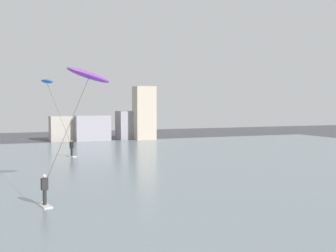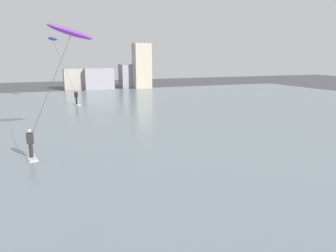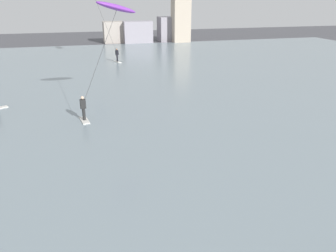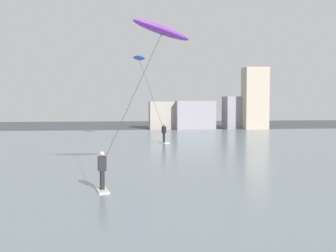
% 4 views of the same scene
% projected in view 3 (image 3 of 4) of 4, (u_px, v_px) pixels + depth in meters
% --- Properties ---
extents(water_bay, '(84.00, 52.00, 0.10)m').
position_uv_depth(water_bay, '(123.00, 80.00, 32.03)').
color(water_bay, gray).
rests_on(water_bay, ground).
extents(far_shore_buildings, '(14.76, 5.38, 7.92)m').
position_uv_depth(far_shore_buildings, '(154.00, 28.00, 58.26)').
color(far_shore_buildings, '#A89E93').
rests_on(far_shore_buildings, ground).
extents(kitesurfer_purple, '(4.47, 3.16, 7.40)m').
position_uv_depth(kitesurfer_purple, '(113.00, 19.00, 20.77)').
color(kitesurfer_purple, silver).
rests_on(kitesurfer_purple, water_bay).
extents(kitesurfer_blue, '(3.17, 4.71, 7.88)m').
position_uv_depth(kitesurfer_blue, '(97.00, 3.00, 39.64)').
color(kitesurfer_blue, silver).
rests_on(kitesurfer_blue, water_bay).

